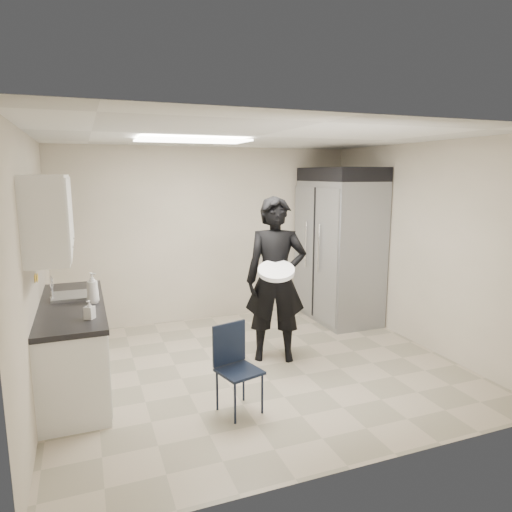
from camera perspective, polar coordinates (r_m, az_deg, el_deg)
name	(u,v)px	position (r m, az deg, el deg)	size (l,w,h in m)	color
floor	(257,367)	(5.45, 0.07, -13.67)	(4.50, 4.50, 0.00)	tan
ceiling	(257,136)	(5.00, 0.07, 14.73)	(4.50, 4.50, 0.00)	white
back_wall	(209,235)	(6.95, -5.84, 2.68)	(4.50, 4.50, 0.00)	beige
left_wall	(33,272)	(4.76, -26.12, -1.82)	(4.00, 4.00, 0.00)	beige
right_wall	(420,246)	(6.22, 19.82, 1.23)	(4.00, 4.00, 0.00)	beige
ceiling_panel	(193,140)	(5.20, -7.94, 14.13)	(1.20, 0.60, 0.02)	white
lower_counter	(74,348)	(5.17, -21.79, -10.64)	(0.60, 1.90, 0.86)	silver
countertop	(71,306)	(5.03, -22.14, -5.79)	(0.64, 1.95, 0.05)	black
sink	(73,301)	(5.28, -21.86, -5.21)	(0.42, 0.40, 0.14)	gray
faucet	(52,289)	(5.25, -24.16, -3.76)	(0.02, 0.02, 0.24)	silver
upper_cabinets	(50,214)	(4.88, -24.35, 4.82)	(0.35, 1.80, 0.75)	silver
towel_dispenser	(51,223)	(6.04, -24.23, 3.75)	(0.22, 0.30, 0.35)	black
notice_sticker_left	(35,278)	(4.88, -25.87, -2.50)	(0.00, 0.12, 0.07)	yellow
notice_sticker_right	(37,278)	(5.08, -25.66, -2.47)	(0.00, 0.12, 0.07)	yellow
commercial_fridge	(339,251)	(7.04, 10.33, 0.60)	(0.80, 1.35, 2.10)	gray
fridge_compressor	(342,174)	(6.94, 10.64, 10.00)	(0.80, 1.35, 0.20)	black
folding_chair	(239,371)	(4.37, -2.10, -14.22)	(0.36, 0.36, 0.80)	black
man_tuxedo	(276,280)	(5.39, 2.48, -3.00)	(0.72, 0.48, 1.95)	black
bucket_lid	(276,271)	(5.11, 2.55, -1.86)	(0.41, 0.41, 0.05)	white
soap_bottle_a	(92,288)	(4.93, -19.76, -3.77)	(0.12, 0.12, 0.31)	silver
soap_bottle_b	(89,310)	(4.42, -20.11, -6.31)	(0.08, 0.08, 0.17)	#B1B0BD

